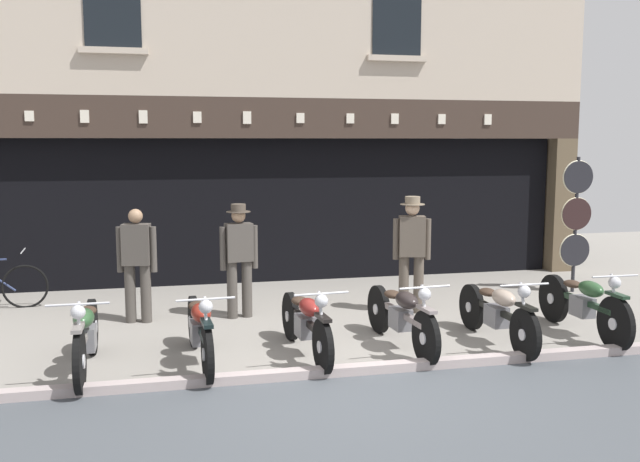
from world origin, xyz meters
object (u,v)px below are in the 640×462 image
object	(u,v)px
motorcycle_left	(200,328)
motorcycle_center	(401,315)
motorcycle_right	(583,303)
motorcycle_center_right	(498,312)
tyre_sign_pole	(576,215)
salesman_left	(137,260)
motorcycle_far_left	(86,334)
salesman_right	(412,248)
advert_board_near	(117,197)
motorcycle_center_left	(306,322)
shopkeeper_center	(239,255)

from	to	relation	value
motorcycle_left	motorcycle_center	size ratio (longest dim) A/B	0.98
motorcycle_right	motorcycle_center	bearing A→B (deg)	0.70
motorcycle_center_right	tyre_sign_pole	distance (m)	3.81
salesman_left	tyre_sign_pole	xyz separation A→B (m)	(7.15, 0.43, 0.42)
motorcycle_right	motorcycle_far_left	bearing A→B (deg)	1.57
motorcycle_center	tyre_sign_pole	xyz separation A→B (m)	(3.94, 2.43, 0.89)
motorcycle_left	salesman_right	distance (m)	3.68
motorcycle_center	advert_board_near	size ratio (longest dim) A/B	2.00
motorcycle_far_left	advert_board_near	xyz separation A→B (m)	(0.09, 4.61, 1.16)
tyre_sign_pole	motorcycle_center_left	bearing A→B (deg)	-154.31
motorcycle_far_left	advert_board_near	bearing A→B (deg)	-91.46
motorcycle_far_left	motorcycle_left	distance (m)	1.24
motorcycle_far_left	salesman_left	bearing A→B (deg)	-103.39
motorcycle_center	motorcycle_right	size ratio (longest dim) A/B	1.00
salesman_right	advert_board_near	world-z (taller)	advert_board_near
motorcycle_far_left	shopkeeper_center	distance (m)	2.85
salesman_right	salesman_left	bearing A→B (deg)	8.82
motorcycle_center_right	motorcycle_center	bearing A→B (deg)	-5.94
motorcycle_center_right	advert_board_near	world-z (taller)	advert_board_near
motorcycle_left	motorcycle_center	bearing A→B (deg)	178.25
motorcycle_left	tyre_sign_pole	size ratio (longest dim) A/B	0.89
motorcycle_far_left	motorcycle_left	xyz separation A→B (m)	(1.24, 0.02, -0.01)
motorcycle_far_left	motorcycle_center_right	distance (m)	4.94
motorcycle_center_left	shopkeeper_center	world-z (taller)	shopkeeper_center
advert_board_near	motorcycle_center	bearing A→B (deg)	-51.40
motorcycle_far_left	motorcycle_right	xyz separation A→B (m)	(6.22, 0.09, 0.00)
motorcycle_center_left	tyre_sign_pole	bearing A→B (deg)	-158.67
salesman_left	shopkeeper_center	xyz separation A→B (m)	(1.43, -0.05, 0.03)
motorcycle_left	motorcycle_center_right	distance (m)	3.69
motorcycle_far_left	motorcycle_right	bearing A→B (deg)	-179.43
motorcycle_center_left	salesman_left	distance (m)	2.90
motorcycle_far_left	advert_board_near	distance (m)	4.76
advert_board_near	motorcycle_center_right	bearing A→B (deg)	-43.70
motorcycle_far_left	motorcycle_center_right	bearing A→B (deg)	179.52
motorcycle_center_right	motorcycle_center_left	bearing A→B (deg)	-2.24
motorcycle_center_left	motorcycle_center_right	world-z (taller)	motorcycle_center_right
shopkeeper_center	motorcycle_center_right	bearing A→B (deg)	136.55
tyre_sign_pole	advert_board_near	xyz separation A→B (m)	(-7.54, 2.09, 0.27)
salesman_left	tyre_sign_pole	world-z (taller)	tyre_sign_pole
tyre_sign_pole	advert_board_near	size ratio (longest dim) A/B	2.20
motorcycle_left	motorcycle_right	size ratio (longest dim) A/B	0.98
motorcycle_right	salesman_left	distance (m)	6.09
motorcycle_left	tyre_sign_pole	world-z (taller)	tyre_sign_pole
motorcycle_right	advert_board_near	distance (m)	7.70
motorcycle_right	salesman_right	world-z (taller)	salesman_right
motorcycle_left	motorcycle_center_left	xyz separation A→B (m)	(1.25, 0.02, -0.01)
salesman_left	shopkeeper_center	size ratio (longest dim) A/B	0.97
motorcycle_center_left	salesman_right	bearing A→B (deg)	-142.98
motorcycle_far_left	motorcycle_left	size ratio (longest dim) A/B	1.00
motorcycle_center	motorcycle_left	bearing A→B (deg)	-2.48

